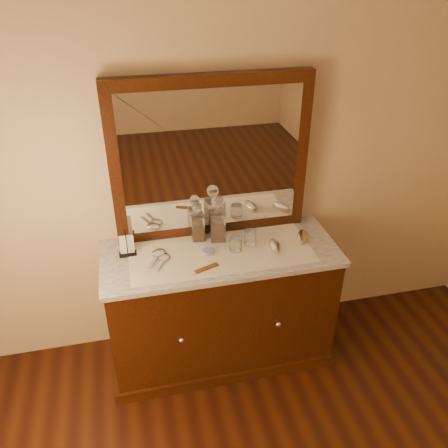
{
  "coord_description": "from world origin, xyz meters",
  "views": [
    {
      "loc": [
        -0.5,
        -0.3,
        2.43
      ],
      "look_at": [
        0.0,
        1.85,
        1.1
      ],
      "focal_mm": 36.91,
      "sensor_mm": 36.0,
      "label": 1
    }
  ],
  "objects_px": {
    "decanter_right": "(218,223)",
    "brush_far": "(303,237)",
    "mirror_frame": "(211,159)",
    "napkin_rack": "(127,246)",
    "hand_mirror_inner": "(163,259)",
    "brush_near": "(274,246)",
    "hand_mirror_outer": "(158,255)",
    "dresser_cabinet": "(221,306)",
    "pin_dish": "(209,251)",
    "comb": "(206,268)",
    "decanter_left": "(198,225)"
  },
  "relations": [
    {
      "from": "decanter_right",
      "to": "hand_mirror_outer",
      "type": "height_order",
      "value": "decanter_right"
    },
    {
      "from": "napkin_rack",
      "to": "hand_mirror_outer",
      "type": "xyz_separation_m",
      "value": [
        0.17,
        -0.06,
        -0.05
      ]
    },
    {
      "from": "pin_dish",
      "to": "hand_mirror_outer",
      "type": "distance_m",
      "value": 0.3
    },
    {
      "from": "dresser_cabinet",
      "to": "hand_mirror_inner",
      "type": "distance_m",
      "value": 0.57
    },
    {
      "from": "mirror_frame",
      "to": "hand_mirror_inner",
      "type": "distance_m",
      "value": 0.66
    },
    {
      "from": "decanter_right",
      "to": "hand_mirror_inner",
      "type": "height_order",
      "value": "decanter_right"
    },
    {
      "from": "decanter_right",
      "to": "brush_far",
      "type": "height_order",
      "value": "decanter_right"
    },
    {
      "from": "mirror_frame",
      "to": "hand_mirror_outer",
      "type": "relative_size",
      "value": 5.88
    },
    {
      "from": "hand_mirror_outer",
      "to": "decanter_right",
      "type": "bearing_deg",
      "value": 14.4
    },
    {
      "from": "decanter_left",
      "to": "napkin_rack",
      "type": "bearing_deg",
      "value": -170.86
    },
    {
      "from": "mirror_frame",
      "to": "hand_mirror_outer",
      "type": "bearing_deg",
      "value": -150.23
    },
    {
      "from": "napkin_rack",
      "to": "brush_near",
      "type": "xyz_separation_m",
      "value": [
        0.87,
        -0.15,
        -0.04
      ]
    },
    {
      "from": "hand_mirror_inner",
      "to": "pin_dish",
      "type": "bearing_deg",
      "value": 3.92
    },
    {
      "from": "pin_dish",
      "to": "brush_far",
      "type": "height_order",
      "value": "brush_far"
    },
    {
      "from": "pin_dish",
      "to": "hand_mirror_inner",
      "type": "relative_size",
      "value": 0.44
    },
    {
      "from": "hand_mirror_outer",
      "to": "brush_near",
      "type": "bearing_deg",
      "value": -7.2
    },
    {
      "from": "dresser_cabinet",
      "to": "napkin_rack",
      "type": "xyz_separation_m",
      "value": [
        -0.55,
        0.09,
        0.5
      ]
    },
    {
      "from": "decanter_left",
      "to": "decanter_right",
      "type": "height_order",
      "value": "decanter_right"
    },
    {
      "from": "brush_near",
      "to": "hand_mirror_inner",
      "type": "relative_size",
      "value": 0.83
    },
    {
      "from": "brush_near",
      "to": "hand_mirror_outer",
      "type": "relative_size",
      "value": 0.75
    },
    {
      "from": "napkin_rack",
      "to": "comb",
      "type": "bearing_deg",
      "value": -30.07
    },
    {
      "from": "pin_dish",
      "to": "brush_far",
      "type": "distance_m",
      "value": 0.6
    },
    {
      "from": "decanter_right",
      "to": "brush_near",
      "type": "bearing_deg",
      "value": -31.27
    },
    {
      "from": "hand_mirror_inner",
      "to": "mirror_frame",
      "type": "bearing_deg",
      "value": 37.22
    },
    {
      "from": "napkin_rack",
      "to": "hand_mirror_outer",
      "type": "distance_m",
      "value": 0.19
    },
    {
      "from": "comb",
      "to": "brush_near",
      "type": "bearing_deg",
      "value": -7.17
    },
    {
      "from": "hand_mirror_outer",
      "to": "dresser_cabinet",
      "type": "bearing_deg",
      "value": -4.53
    },
    {
      "from": "dresser_cabinet",
      "to": "mirror_frame",
      "type": "height_order",
      "value": "mirror_frame"
    },
    {
      "from": "dresser_cabinet",
      "to": "hand_mirror_inner",
      "type": "height_order",
      "value": "hand_mirror_inner"
    },
    {
      "from": "comb",
      "to": "hand_mirror_outer",
      "type": "bearing_deg",
      "value": 123.04
    },
    {
      "from": "dresser_cabinet",
      "to": "hand_mirror_outer",
      "type": "xyz_separation_m",
      "value": [
        -0.38,
        0.03,
        0.45
      ]
    },
    {
      "from": "brush_near",
      "to": "hand_mirror_outer",
      "type": "xyz_separation_m",
      "value": [
        -0.7,
        0.09,
        -0.01
      ]
    },
    {
      "from": "comb",
      "to": "pin_dish",
      "type": "bearing_deg",
      "value": 54.32
    },
    {
      "from": "decanter_left",
      "to": "brush_far",
      "type": "distance_m",
      "value": 0.66
    },
    {
      "from": "decanter_right",
      "to": "brush_far",
      "type": "distance_m",
      "value": 0.54
    },
    {
      "from": "dresser_cabinet",
      "to": "comb",
      "type": "distance_m",
      "value": 0.49
    },
    {
      "from": "napkin_rack",
      "to": "hand_mirror_inner",
      "type": "height_order",
      "value": "napkin_rack"
    },
    {
      "from": "pin_dish",
      "to": "decanter_right",
      "type": "distance_m",
      "value": 0.19
    },
    {
      "from": "decanter_right",
      "to": "brush_near",
      "type": "distance_m",
      "value": 0.38
    },
    {
      "from": "pin_dish",
      "to": "napkin_rack",
      "type": "height_order",
      "value": "napkin_rack"
    },
    {
      "from": "napkin_rack",
      "to": "brush_far",
      "type": "distance_m",
      "value": 1.08
    },
    {
      "from": "comb",
      "to": "napkin_rack",
      "type": "relative_size",
      "value": 0.96
    },
    {
      "from": "napkin_rack",
      "to": "hand_mirror_inner",
      "type": "xyz_separation_m",
      "value": [
        0.2,
        -0.11,
        -0.05
      ]
    },
    {
      "from": "hand_mirror_outer",
      "to": "hand_mirror_inner",
      "type": "bearing_deg",
      "value": -62.28
    },
    {
      "from": "decanter_left",
      "to": "brush_far",
      "type": "height_order",
      "value": "decanter_left"
    },
    {
      "from": "mirror_frame",
      "to": "napkin_rack",
      "type": "distance_m",
      "value": 0.72
    },
    {
      "from": "brush_far",
      "to": "hand_mirror_outer",
      "type": "bearing_deg",
      "value": 178.18
    },
    {
      "from": "brush_near",
      "to": "hand_mirror_inner",
      "type": "distance_m",
      "value": 0.68
    },
    {
      "from": "napkin_rack",
      "to": "brush_near",
      "type": "distance_m",
      "value": 0.89
    },
    {
      "from": "mirror_frame",
      "to": "comb",
      "type": "distance_m",
      "value": 0.65
    }
  ]
}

